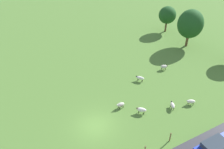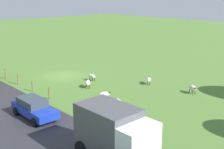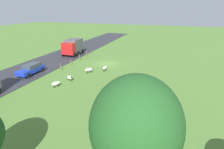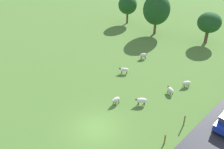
% 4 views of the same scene
% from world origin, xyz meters
% --- Properties ---
extents(ground_plane, '(160.00, 160.00, 0.00)m').
position_xyz_m(ground_plane, '(0.00, 0.00, 0.00)').
color(ground_plane, '#517A33').
extents(sheep_0, '(0.95, 1.17, 0.84)m').
position_xyz_m(sheep_0, '(-5.62, 14.13, 0.56)').
color(sheep_0, beige).
rests_on(sheep_0, ground_plane).
extents(sheep_1, '(1.14, 1.18, 0.80)m').
position_xyz_m(sheep_1, '(0.73, 5.68, 0.54)').
color(sheep_1, white).
rests_on(sheep_1, ground_plane).
extents(sheep_2, '(1.13, 0.86, 0.72)m').
position_xyz_m(sheep_2, '(1.78, 9.50, 0.48)').
color(sheep_2, silver).
rests_on(sheep_2, ground_plane).
extents(sheep_3, '(1.19, 1.08, 0.77)m').
position_xyz_m(sheep_3, '(-4.82, 9.22, 0.53)').
color(sheep_3, white).
rests_on(sheep_3, ground_plane).
extents(sheep_4, '(0.91, 1.15, 0.73)m').
position_xyz_m(sheep_4, '(2.33, 11.99, 0.48)').
color(sheep_4, silver).
rests_on(sheep_4, ground_plane).
extents(sheep_5, '(0.53, 1.07, 0.75)m').
position_xyz_m(sheep_5, '(-1.24, 3.96, 0.50)').
color(sheep_5, beige).
rests_on(sheep_5, ground_plane).
extents(fence_post_0, '(0.12, 0.12, 1.18)m').
position_xyz_m(fence_post_0, '(5.54, -3.45, 0.59)').
color(fence_post_0, brown).
rests_on(fence_post_0, ground_plane).
extents(fence_post_1, '(0.12, 0.12, 1.23)m').
position_xyz_m(fence_post_1, '(5.54, -0.31, 0.62)').
color(fence_post_1, brown).
rests_on(fence_post_1, ground_plane).
extents(fence_post_2, '(0.12, 0.12, 1.02)m').
position_xyz_m(fence_post_2, '(5.54, 2.83, 0.51)').
color(fence_post_2, brown).
rests_on(fence_post_2, ground_plane).
extents(fence_post_3, '(0.12, 0.12, 1.15)m').
position_xyz_m(fence_post_3, '(5.54, 5.97, 0.58)').
color(fence_post_3, brown).
rests_on(fence_post_3, ground_plane).
extents(truck_0, '(2.67, 4.82, 3.19)m').
position_xyz_m(truck_0, '(8.40, 17.85, 1.78)').
color(truck_0, white).
rests_on(truck_0, road_strip).
extents(car_0, '(1.98, 4.52, 1.49)m').
position_xyz_m(car_0, '(8.70, 8.94, 0.84)').
color(car_0, '#1933B2').
rests_on(car_0, road_strip).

